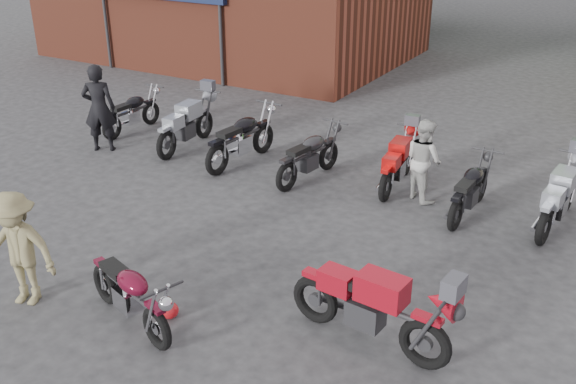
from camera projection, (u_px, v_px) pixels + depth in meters
The scene contains 14 objects.
ground at pixel (203, 320), 8.61m from camera, with size 90.00×90.00×0.00m, color #2E2E30.
vintage_motorcycle at pixel (130, 291), 8.30m from camera, with size 1.86×0.61×1.08m, color #560A1E, non-canonical shape.
sportbike at pixel (372, 303), 7.89m from camera, with size 2.17×0.71×1.26m, color #B00E1E, non-canonical shape.
helmet at pixel (170, 310), 8.62m from camera, with size 0.25×0.25×0.23m, color red.
person_dark at pixel (99, 108), 14.10m from camera, with size 0.71×0.47×1.95m, color black.
person_light at pixel (424, 160), 11.82m from camera, with size 0.76×0.59×1.56m, color #B1B1AC.
person_tan at pixel (18, 249), 8.68m from camera, with size 1.08×0.62×1.67m, color #837B51.
row_bike_0 at pixel (132, 110), 15.43m from camera, with size 1.84×0.61×1.07m, color black, non-canonical shape.
row_bike_1 at pixel (186, 122), 14.36m from camera, with size 2.12×0.70×1.23m, color #91969F, non-canonical shape.
row_bike_2 at pixel (242, 136), 13.51m from camera, with size 2.14×0.71×1.24m, color black, non-canonical shape.
row_bike_3 at pixel (310, 153), 12.73m from camera, with size 1.94×0.64×1.12m, color #262528, non-canonical shape.
row_bike_4 at pixel (398, 160), 12.40m from camera, with size 1.94×0.64×1.12m, color #BA100F, non-canonical shape.
row_bike_5 at pixel (471, 187), 11.29m from camera, with size 1.87×0.62×1.08m, color black, non-canonical shape.
row_bike_6 at pixel (560, 195), 10.85m from camera, with size 2.06×0.68×1.20m, color #8F939C, non-canonical shape.
Camera 1 is at (4.57, -5.58, 5.15)m, focal length 40.00 mm.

